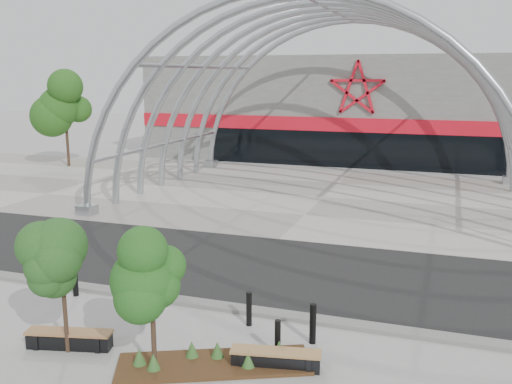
{
  "coord_description": "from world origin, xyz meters",
  "views": [
    {
      "loc": [
        6.38,
        -14.64,
        6.72
      ],
      "look_at": [
        0.0,
        4.0,
        2.6
      ],
      "focal_mm": 40.0,
      "sensor_mm": 36.0,
      "label": 1
    }
  ],
  "objects_px": {
    "street_tree_0": "(61,260)",
    "bench_1": "(276,359)",
    "bollard_2": "(249,309)",
    "street_tree_1": "(151,269)",
    "bench_0": "(70,340)"
  },
  "relations": [
    {
      "from": "bench_1",
      "to": "bench_0",
      "type": "bearing_deg",
      "value": -172.16
    },
    {
      "from": "street_tree_1",
      "to": "bench_1",
      "type": "xyz_separation_m",
      "value": [
        2.58,
        1.04,
        -2.27
      ]
    },
    {
      "from": "street_tree_1",
      "to": "bench_1",
      "type": "height_order",
      "value": "street_tree_1"
    },
    {
      "from": "bench_0",
      "to": "bollard_2",
      "type": "xyz_separation_m",
      "value": [
        3.8,
        2.67,
        0.26
      ]
    },
    {
      "from": "street_tree_1",
      "to": "bollard_2",
      "type": "distance_m",
      "value": 3.81
    },
    {
      "from": "street_tree_1",
      "to": "bench_1",
      "type": "bearing_deg",
      "value": 21.99
    },
    {
      "from": "bench_0",
      "to": "bollard_2",
      "type": "distance_m",
      "value": 4.65
    },
    {
      "from": "street_tree_1",
      "to": "bollard_2",
      "type": "xyz_separation_m",
      "value": [
        1.23,
        3.0,
        -2.0
      ]
    },
    {
      "from": "street_tree_0",
      "to": "bench_1",
      "type": "distance_m",
      "value": 5.58
    },
    {
      "from": "street_tree_0",
      "to": "bench_1",
      "type": "xyz_separation_m",
      "value": [
        5.07,
        0.9,
        -2.15
      ]
    },
    {
      "from": "bollard_2",
      "to": "street_tree_0",
      "type": "bearing_deg",
      "value": -142.4
    },
    {
      "from": "bench_1",
      "to": "bollard_2",
      "type": "height_order",
      "value": "bollard_2"
    },
    {
      "from": "street_tree_0",
      "to": "bench_1",
      "type": "relative_size",
      "value": 1.53
    },
    {
      "from": "street_tree_0",
      "to": "street_tree_1",
      "type": "height_order",
      "value": "street_tree_1"
    },
    {
      "from": "bench_1",
      "to": "bollard_2",
      "type": "distance_m",
      "value": 2.4
    }
  ]
}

